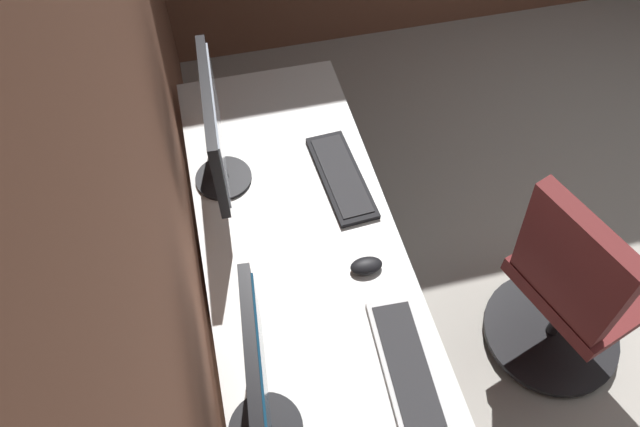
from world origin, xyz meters
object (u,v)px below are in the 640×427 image
at_px(keyboard_spare, 407,365).
at_px(mouse_main, 366,266).
at_px(monitor_primary, 215,130).
at_px(keyboard_main, 341,176).
at_px(drawer_pedestal, 294,289).
at_px(office_chair, 571,291).
at_px(monitor_secondary, 260,400).

xyz_separation_m(keyboard_spare, mouse_main, (0.34, 0.02, 0.01)).
relative_size(monitor_primary, keyboard_main, 1.22).
distance_m(drawer_pedestal, monitor_primary, 0.71).
bearing_deg(mouse_main, drawer_pedestal, 46.35).
relative_size(drawer_pedestal, office_chair, 0.72).
distance_m(monitor_primary, office_chair, 1.39).
relative_size(monitor_secondary, keyboard_spare, 1.32).
relative_size(monitor_primary, mouse_main, 5.02).
xyz_separation_m(monitor_primary, keyboard_spare, (-0.82, -0.40, -0.23)).
bearing_deg(keyboard_main, keyboard_spare, 179.97).
bearing_deg(mouse_main, keyboard_spare, -176.61).
bearing_deg(mouse_main, monitor_secondary, 136.45).
distance_m(drawer_pedestal, keyboard_main, 0.49).
xyz_separation_m(monitor_secondary, keyboard_main, (0.80, -0.42, -0.22)).
distance_m(drawer_pedestal, keyboard_spare, 0.70).
distance_m(monitor_primary, keyboard_main, 0.48).
distance_m(monitor_secondary, keyboard_spare, 0.48).
xyz_separation_m(keyboard_main, office_chair, (-0.50, -0.74, -0.28)).
bearing_deg(mouse_main, monitor_primary, 38.80).
height_order(drawer_pedestal, monitor_secondary, monitor_secondary).
relative_size(monitor_secondary, mouse_main, 5.41).
bearing_deg(drawer_pedestal, keyboard_main, -50.64).
height_order(monitor_secondary, office_chair, monitor_secondary).
relative_size(drawer_pedestal, keyboard_main, 1.62).
xyz_separation_m(monitor_primary, mouse_main, (-0.48, -0.38, -0.23)).
bearing_deg(keyboard_spare, office_chair, -73.14).
distance_m(monitor_secondary, mouse_main, 0.62).
bearing_deg(keyboard_main, drawer_pedestal, 129.36).
bearing_deg(monitor_primary, keyboard_spare, -153.67).
bearing_deg(monitor_primary, monitor_secondary, 179.04).
height_order(drawer_pedestal, keyboard_spare, keyboard_spare).
height_order(monitor_secondary, keyboard_main, monitor_secondary).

